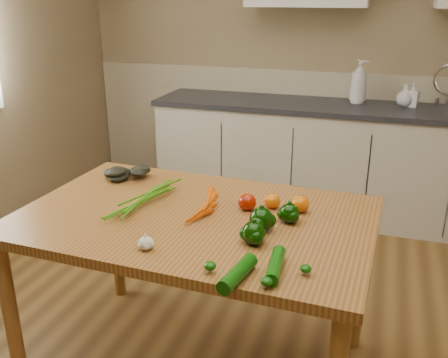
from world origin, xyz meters
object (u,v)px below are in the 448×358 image
soap_bottle_a (359,82)px  soap_bottle_b (413,95)px  zucchini_a (275,265)px  carrot_bunch (185,202)px  zucchini_b (238,273)px  pepper_c (254,233)px  table (195,233)px  tomato_b (272,201)px  leafy_greens (128,168)px  pepper_a (261,220)px  garlic_bulb (146,243)px  pepper_b (289,213)px  soap_bottle_c (405,95)px  tomato_a (247,202)px  tomato_c (300,204)px

soap_bottle_a → soap_bottle_b: bearing=-69.6°
soap_bottle_b → zucchini_a: bearing=92.8°
soap_bottle_b → carrot_bunch: size_ratio=0.65×
carrot_bunch → zucchini_b: 0.61m
pepper_c → table: bearing=149.7°
pepper_c → tomato_b: size_ratio=1.25×
leafy_greens → pepper_c: leafy_greens is taller
soap_bottle_b → zucchini_b: size_ratio=0.88×
table → pepper_c: (0.31, -0.18, 0.13)m
leafy_greens → pepper_a: size_ratio=2.24×
garlic_bulb → pepper_b: 0.60m
soap_bottle_c → zucchini_a: soap_bottle_c is taller
pepper_c → zucchini_b: size_ratio=0.43×
leafy_greens → garlic_bulb: 0.79m
soap_bottle_b → table: bearing=80.5°
table → soap_bottle_b: soap_bottle_b is taller
carrot_bunch → pepper_a: bearing=-12.1°
table → leafy_greens: size_ratio=7.17×
soap_bottle_a → zucchini_b: soap_bottle_a is taller
tomato_b → zucchini_a: bearing=-76.0°
tomato_a → soap_bottle_a: bearing=81.0°
table → soap_bottle_c: size_ratio=9.28×
zucchini_a → zucchini_b: zucchini_b is taller
soap_bottle_c → pepper_a: soap_bottle_c is taller
leafy_greens → pepper_b: (0.89, -0.27, -0.01)m
pepper_b → tomato_a: 0.21m
tomato_c → leafy_greens: bearing=170.6°
soap_bottle_a → tomato_a: bearing=-166.1°
soap_bottle_a → tomato_b: size_ratio=4.59×
soap_bottle_c → tomato_b: 2.04m
zucchini_a → soap_bottle_b: bearing=78.9°
soap_bottle_a → pepper_c: soap_bottle_a is taller
table → pepper_c: bearing=-28.2°
soap_bottle_c → tomato_c: 2.01m
pepper_b → tomato_b: 0.16m
table → leafy_greens: leafy_greens is taller
garlic_bulb → tomato_a: bearing=60.7°
pepper_b → zucchini_a: bearing=-85.6°
soap_bottle_c → garlic_bulb: bearing=-36.1°
leafy_greens → zucchini_a: bearing=-36.2°
leafy_greens → zucchini_a: (0.92, -0.67, -0.03)m
table → soap_bottle_a: 2.23m
soap_bottle_c → zucchini_b: size_ratio=0.80×
soap_bottle_c → leafy_greens: 2.26m
table → tomato_a: bearing=32.7°
pepper_a → tomato_b: (-0.01, 0.23, -0.02)m
carrot_bunch → tomato_b: (0.36, 0.14, -0.00)m
soap_bottle_b → tomato_c: bearing=89.7°
soap_bottle_c → tomato_a: (-0.67, -2.01, -0.14)m
leafy_greens → zucchini_b: 1.12m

